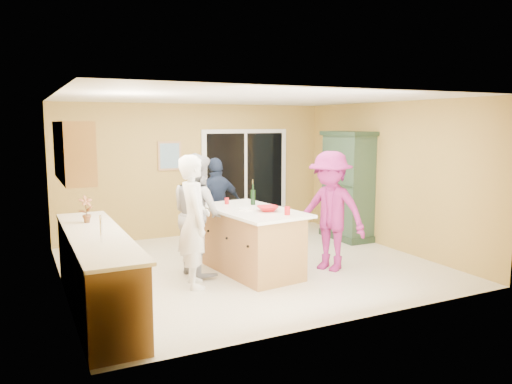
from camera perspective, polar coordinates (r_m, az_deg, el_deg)
name	(u,v)px	position (r m, az deg, el deg)	size (l,w,h in m)	color
floor	(250,265)	(7.95, -0.67, -8.40)	(5.50, 5.50, 0.00)	silver
ceiling	(250,98)	(7.64, -0.70, 10.68)	(5.50, 5.00, 0.10)	silver
wall_back	(197,170)	(9.99, -6.81, 2.51)	(5.50, 0.10, 2.60)	#E5BE5E
wall_front	(347,209)	(5.55, 10.40, -1.89)	(5.50, 0.10, 2.60)	#E5BE5E
wall_left	(59,195)	(6.98, -21.56, -0.31)	(0.10, 5.00, 2.60)	#E5BE5E
wall_right	(390,176)	(9.19, 15.03, 1.82)	(0.10, 5.00, 2.60)	#E5BE5E
left_cabinet_run	(99,276)	(6.16, -17.55, -9.15)	(0.65, 3.05, 1.24)	#A36D3F
upper_cabinets	(73,151)	(6.74, -20.19, 4.40)	(0.35, 1.60, 0.75)	#A36D3F
sliding_door	(245,180)	(10.37, -1.23, 1.37)	(1.90, 0.07, 2.10)	silver
framed_picture	(170,156)	(9.78, -9.85, 4.09)	(0.46, 0.04, 0.56)	tan
kitchen_island	(252,243)	(7.49, -0.50, -5.82)	(1.21, 1.94, 0.96)	#A36D3F
green_hutch	(348,187)	(9.74, 10.45, 0.58)	(0.60, 1.13, 2.07)	#203422
woman_white	(194,222)	(6.82, -7.09, -3.37)	(0.66, 0.43, 1.81)	white
woman_grey	(198,214)	(7.41, -6.68, -2.52)	(0.87, 0.68, 1.80)	#9C9C9F
woman_navy	(217,205)	(8.60, -4.50, -1.54)	(0.96, 0.40, 1.64)	#1C253D
woman_magenta	(330,211)	(7.63, 8.48, -2.18)	(1.17, 0.67, 1.81)	#861D63
serving_bowl	(268,209)	(7.22, 1.34, -1.90)	(0.30, 0.30, 0.07)	#B41418
tulip_vase	(86,209)	(6.84, -18.85, -1.86)	(0.19, 0.13, 0.36)	red
tumbler_near	(287,211)	(6.93, 3.59, -2.14)	(0.08, 0.08, 0.12)	#B41418
tumbler_far	(227,201)	(7.84, -3.37, -1.03)	(0.07, 0.07, 0.10)	#B41418
wine_bottle	(253,197)	(7.77, -0.35, -0.54)	(0.07, 0.07, 0.32)	black
white_plate	(246,209)	(7.37, -1.18, -1.93)	(0.23, 0.23, 0.02)	white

